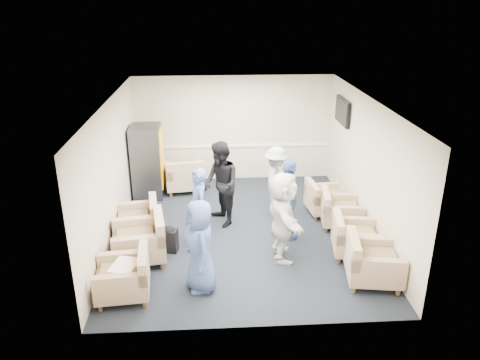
{
  "coord_description": "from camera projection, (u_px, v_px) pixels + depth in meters",
  "views": [
    {
      "loc": [
        -0.57,
        -8.55,
        4.54
      ],
      "look_at": [
        -0.02,
        0.2,
        1.05
      ],
      "focal_mm": 35.0,
      "sensor_mm": 36.0,
      "label": 1
    }
  ],
  "objects": [
    {
      "name": "armchair_left_near",
      "position": [
        126.0,
        278.0,
        7.45
      ],
      "size": [
        0.9,
        0.9,
        0.66
      ],
      "rotation": [
        0.0,
        0.0,
        -1.48
      ],
      "color": "tan",
      "rests_on": "floor"
    },
    {
      "name": "armchair_right_midfar",
      "position": [
        338.0,
        211.0,
        9.77
      ],
      "size": [
        0.9,
        0.9,
        0.64
      ],
      "rotation": [
        0.0,
        0.0,
        1.44
      ],
      "color": "tan",
      "rests_on": "floor"
    },
    {
      "name": "armchair_left_mid",
      "position": [
        143.0,
        242.0,
        8.47
      ],
      "size": [
        1.06,
        1.06,
        0.74
      ],
      "rotation": [
        0.0,
        0.0,
        -1.41
      ],
      "color": "tan",
      "rests_on": "floor"
    },
    {
      "name": "front_wall",
      "position": [
        256.0,
        246.0,
        6.36
      ],
      "size": [
        5.0,
        0.02,
        2.7
      ],
      "primitive_type": "cube",
      "color": "beige",
      "rests_on": "floor"
    },
    {
      "name": "person_mid_left",
      "position": [
        198.0,
        208.0,
        8.85
      ],
      "size": [
        0.51,
        0.65,
        1.56
      ],
      "primitive_type": "imported",
      "rotation": [
        0.0,
        0.0,
        -1.3
      ],
      "color": "#415B9D",
      "rests_on": "floor"
    },
    {
      "name": "armchair_left_far",
      "position": [
        139.0,
        222.0,
        9.28
      ],
      "size": [
        0.96,
        0.96,
        0.68
      ],
      "rotation": [
        0.0,
        0.0,
        -1.43
      ],
      "color": "tan",
      "rests_on": "floor"
    },
    {
      "name": "armchair_right_far",
      "position": [
        323.0,
        200.0,
        10.32
      ],
      "size": [
        0.86,
        0.86,
        0.63
      ],
      "rotation": [
        0.0,
        0.0,
        1.67
      ],
      "color": "tan",
      "rests_on": "floor"
    },
    {
      "name": "armchair_right_near",
      "position": [
        370.0,
        263.0,
        7.83
      ],
      "size": [
        1.0,
        1.0,
        0.7
      ],
      "rotation": [
        0.0,
        0.0,
        1.42
      ],
      "color": "tan",
      "rests_on": "floor"
    },
    {
      "name": "person_mid_right",
      "position": [
        288.0,
        200.0,
        9.11
      ],
      "size": [
        0.41,
        0.96,
        1.63
      ],
      "primitive_type": "imported",
      "rotation": [
        0.0,
        0.0,
        1.55
      ],
      "color": "#415B9D",
      "rests_on": "floor"
    },
    {
      "name": "person_back_left",
      "position": [
        221.0,
        184.0,
        9.64
      ],
      "size": [
        0.94,
        1.05,
        1.79
      ],
      "primitive_type": "imported",
      "rotation": [
        0.0,
        0.0,
        -1.22
      ],
      "color": "black",
      "rests_on": "floor"
    },
    {
      "name": "armchair_corner",
      "position": [
        184.0,
        177.0,
        11.49
      ],
      "size": [
        1.01,
        1.01,
        0.72
      ],
      "rotation": [
        0.0,
        0.0,
        3.27
      ],
      "color": "tan",
      "rests_on": "floor"
    },
    {
      "name": "backpack",
      "position": [
        169.0,
        238.0,
        8.78
      ],
      "size": [
        0.35,
        0.28,
        0.53
      ],
      "rotation": [
        0.0,
        0.0,
        -0.2
      ],
      "color": "black",
      "rests_on": "floor"
    },
    {
      "name": "left_wall",
      "position": [
        112.0,
        172.0,
        9.0
      ],
      "size": [
        0.02,
        6.0,
        2.7
      ],
      "primitive_type": "cube",
      "color": "beige",
      "rests_on": "floor"
    },
    {
      "name": "person_back_right",
      "position": [
        276.0,
        181.0,
        10.17
      ],
      "size": [
        0.76,
        1.08,
        1.53
      ],
      "primitive_type": "imported",
      "rotation": [
        0.0,
        0.0,
        1.36
      ],
      "color": "beige",
      "rests_on": "floor"
    },
    {
      "name": "person_front_right",
      "position": [
        283.0,
        216.0,
        8.37
      ],
      "size": [
        0.51,
        1.56,
        1.68
      ],
      "primitive_type": "imported",
      "rotation": [
        0.0,
        0.0,
        1.56
      ],
      "color": "white",
      "rests_on": "floor"
    },
    {
      "name": "chair_rail",
      "position": [
        234.0,
        146.0,
        12.07
      ],
      "size": [
        4.98,
        0.04,
        0.06
      ],
      "primitive_type": "cube",
      "color": "white",
      "rests_on": "back_wall"
    },
    {
      "name": "person_front_left",
      "position": [
        200.0,
        246.0,
        7.48
      ],
      "size": [
        0.69,
        0.88,
        1.58
      ],
      "primitive_type": "imported",
      "rotation": [
        0.0,
        0.0,
        -1.3
      ],
      "color": "#415B9D",
      "rests_on": "floor"
    },
    {
      "name": "back_wall",
      "position": [
        234.0,
        129.0,
        11.93
      ],
      "size": [
        5.0,
        0.02,
        2.7
      ],
      "primitive_type": "cube",
      "color": "beige",
      "rests_on": "floor"
    },
    {
      "name": "ceiling",
      "position": [
        242.0,
        101.0,
        8.64
      ],
      "size": [
        6.0,
        6.0,
        0.0
      ],
      "primitive_type": "plane",
      "rotation": [
        3.14,
        0.0,
        0.0
      ],
      "color": "white",
      "rests_on": "back_wall"
    },
    {
      "name": "tv",
      "position": [
        342.0,
        111.0,
        10.7
      ],
      "size": [
        0.1,
        1.0,
        0.58
      ],
      "color": "black",
      "rests_on": "right_wall"
    },
    {
      "name": "armchair_right_midnear",
      "position": [
        353.0,
        239.0,
        8.66
      ],
      "size": [
        0.92,
        0.92,
        0.65
      ],
      "rotation": [
        0.0,
        0.0,
        1.43
      ],
      "color": "tan",
      "rests_on": "floor"
    },
    {
      "name": "floor",
      "position": [
        241.0,
        231.0,
        9.64
      ],
      "size": [
        6.0,
        6.0,
        0.0
      ],
      "primitive_type": "plane",
      "color": "black",
      "rests_on": "ground"
    },
    {
      "name": "pillow",
      "position": [
        125.0,
        268.0,
        7.38
      ],
      "size": [
        0.48,
        0.57,
        0.14
      ],
      "primitive_type": "cube",
      "rotation": [
        0.0,
        0.0,
        -1.81
      ],
      "color": "white",
      "rests_on": "armchair_left_near"
    },
    {
      "name": "vending_machine",
      "position": [
        148.0,
        161.0,
        11.06
      ],
      "size": [
        0.7,
        0.82,
        1.73
      ],
      "color": "#48484F",
      "rests_on": "floor"
    },
    {
      "name": "right_wall",
      "position": [
        367.0,
        167.0,
        9.29
      ],
      "size": [
        0.02,
        6.0,
        2.7
      ],
      "primitive_type": "cube",
      "color": "beige",
      "rests_on": "floor"
    }
  ]
}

